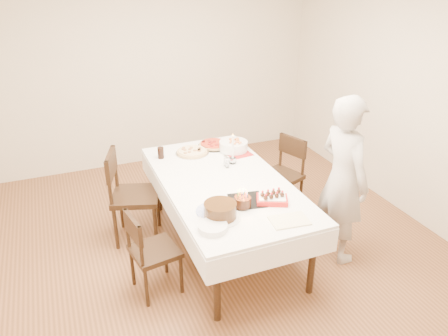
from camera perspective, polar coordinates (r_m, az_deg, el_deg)
name	(u,v)px	position (r m, az deg, el deg)	size (l,w,h in m)	color
floor	(224,252)	(4.51, 0.03, -10.92)	(5.00, 5.00, 0.00)	brown
wall_back	(155,67)	(6.15, -8.97, 12.87)	(4.50, 0.04, 2.70)	beige
wall_right	(422,99)	(5.10, 24.43, 8.21)	(0.04, 5.00, 2.70)	beige
dining_table	(224,214)	(4.40, 0.00, -6.02)	(1.14, 2.14, 0.75)	white
chair_right_savory	(280,176)	(5.02, 7.34, -1.10)	(0.45, 0.45, 0.88)	black
chair_left_savory	(136,196)	(4.56, -11.47, -3.61)	(0.51, 0.51, 0.99)	black
chair_left_dessert	(155,251)	(3.88, -9.01, -10.69)	(0.42, 0.42, 0.81)	black
person	(343,180)	(4.22, 15.25, -1.52)	(0.60, 0.39, 1.64)	beige
pizza_white	(192,152)	(4.80, -4.18, 2.11)	(0.37, 0.37, 0.04)	beige
pizza_pepperoni	(214,145)	(4.98, -1.36, 3.08)	(0.36, 0.36, 0.04)	red
red_placemat	(238,153)	(4.81, 1.84, 1.93)	(0.26, 0.26, 0.01)	#B21E1E
pasta_bowl	(233,146)	(4.85, 1.24, 2.92)	(0.31, 0.31, 0.10)	white
taper_candle	(233,149)	(4.50, 1.15, 2.55)	(0.07, 0.07, 0.33)	white
shaker_pair	(227,163)	(4.46, 0.44, 0.70)	(0.09, 0.09, 0.11)	white
cola_glass	(161,153)	(4.71, -8.26, 1.97)	(0.07, 0.07, 0.12)	black
layer_cake	(220,211)	(3.60, -0.51, -5.59)	(0.35, 0.35, 0.14)	#37200D
cake_board	(247,201)	(3.88, 3.02, -4.30)	(0.30, 0.30, 0.01)	black
birthday_cake	(243,198)	(3.74, 2.44, -3.97)	(0.15, 0.15, 0.15)	#36180E
strawberry_box	(272,199)	(3.86, 6.30, -4.02)	(0.27, 0.18, 0.07)	#B11614
box_lid	(289,221)	(3.63, 8.52, -6.88)	(0.31, 0.21, 0.03)	beige
plate_stack	(213,227)	(3.48, -1.48, -7.73)	(0.24, 0.24, 0.05)	white
china_plate	(214,211)	(3.72, -1.36, -5.62)	(0.30, 0.30, 0.01)	white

